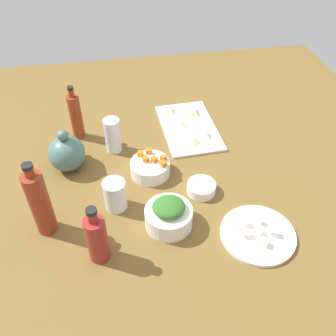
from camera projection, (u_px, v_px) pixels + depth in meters
tabletop at (168, 182)px, 130.31cm from camera, size 190.00×190.00×3.00cm
cutting_board at (189, 127)px, 150.66cm from camera, size 35.58×22.76×1.00cm
plate_tofu at (258, 234)px, 110.69cm from camera, size 22.54×22.54×1.20cm
bowl_greens at (169, 217)px, 112.18cm from camera, size 14.57×14.57×6.44cm
bowl_carrots at (150, 168)px, 129.53cm from camera, size 13.82×13.82×5.21cm
bowl_small_side at (201, 188)px, 123.45cm from camera, size 9.64×9.64×3.54cm
teapot at (67, 153)px, 129.60cm from camera, size 15.36×12.80×16.02cm
bottle_0 at (97, 238)px, 100.26cm from camera, size 5.92×5.92×19.98cm
bottle_1 at (40, 203)px, 105.33cm from camera, size 5.99×5.99×26.19cm
bottle_2 at (76, 116)px, 140.80cm from camera, size 4.61×4.61×22.24cm
drinking_glass_0 at (113, 135)px, 136.52cm from camera, size 6.05×6.05×13.54cm
drinking_glass_1 at (115, 195)px, 116.25cm from camera, size 7.21×7.21×10.55cm
carrot_cube_0 at (140, 154)px, 129.78cm from camera, size 2.32×2.32×1.80cm
carrot_cube_1 at (146, 159)px, 127.53cm from camera, size 2.50×2.50×1.80cm
carrot_cube_2 at (163, 158)px, 128.14cm from camera, size 2.53×2.53×1.80cm
carrot_cube_3 at (149, 151)px, 130.75cm from camera, size 2.41×2.41×1.80cm
carrot_cube_4 at (154, 159)px, 127.57cm from camera, size 2.44×2.44×1.80cm
carrot_cube_5 at (163, 164)px, 125.83cm from camera, size 2.38×2.38×1.80cm
chopped_greens_mound at (169, 207)px, 108.87cm from camera, size 10.21×10.65×3.35cm
tofu_cube_0 at (247, 234)px, 108.69cm from camera, size 2.72×2.72×2.20cm
tofu_cube_1 at (264, 243)px, 106.40cm from camera, size 3.09×3.09×2.20cm
tofu_cube_2 at (258, 221)px, 112.26cm from camera, size 3.11×3.11×2.20cm
tofu_cube_3 at (274, 232)px, 109.09cm from camera, size 2.95×2.95×2.20cm
tofu_cube_4 at (246, 224)px, 111.52cm from camera, size 2.45×2.45×2.20cm
tofu_cube_5 at (260, 231)px, 109.50cm from camera, size 3.06×3.06×2.20cm
dumpling_0 at (206, 135)px, 144.36cm from camera, size 5.14×5.37×2.16cm
dumpling_1 at (194, 140)px, 142.05cm from camera, size 6.81×6.45×2.13cm
dumpling_2 at (181, 124)px, 149.42cm from camera, size 7.06×7.06×2.57cm
dumpling_3 at (195, 112)px, 155.64cm from camera, size 6.30×6.38×2.86cm
dumpling_4 at (171, 110)px, 156.97cm from camera, size 5.29×5.43×2.43cm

